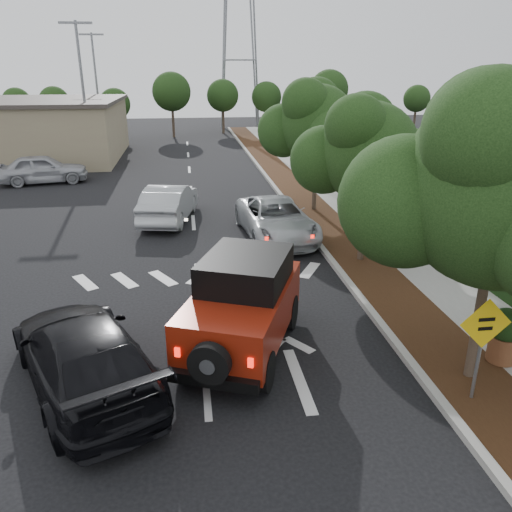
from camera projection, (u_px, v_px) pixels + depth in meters
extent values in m
plane|color=black|center=(206.00, 387.00, 10.49)|extent=(120.00, 120.00, 0.00)
cube|color=#9E9B93|center=(297.00, 217.00, 22.17)|extent=(0.20, 70.00, 0.15)
cube|color=black|center=(319.00, 216.00, 22.30)|extent=(1.80, 70.00, 0.12)
cube|color=gray|center=(360.00, 215.00, 22.55)|extent=(2.00, 70.00, 0.12)
cube|color=black|center=(390.00, 206.00, 22.61)|extent=(0.80, 70.00, 0.80)
cylinder|color=black|center=(226.00, 304.00, 13.17)|extent=(0.62, 0.93, 0.88)
cylinder|color=black|center=(289.00, 312.00, 12.77)|extent=(0.62, 0.93, 0.88)
cylinder|color=black|center=(187.00, 360.00, 10.68)|extent=(0.62, 0.93, 0.88)
cylinder|color=black|center=(264.00, 371.00, 10.28)|extent=(0.62, 0.93, 0.88)
cube|color=maroon|center=(242.00, 311.00, 11.51)|extent=(3.38, 4.50, 1.10)
cube|color=black|center=(246.00, 269.00, 11.49)|extent=(2.53, 2.76, 0.70)
cube|color=maroon|center=(259.00, 287.00, 12.94)|extent=(2.04, 1.71, 0.90)
cube|color=black|center=(213.00, 381.00, 9.77)|extent=(1.81, 0.90, 0.24)
cylinder|color=black|center=(209.00, 364.00, 9.46)|extent=(0.86, 0.54, 0.83)
cube|color=#FF190C|center=(177.00, 352.00, 9.83)|extent=(0.12, 0.08, 0.20)
cube|color=#FF190C|center=(251.00, 363.00, 9.48)|extent=(0.12, 0.08, 0.20)
imported|color=#B1B5B9|center=(276.00, 219.00, 19.48)|extent=(2.88, 5.54, 1.49)
imported|color=black|center=(84.00, 354.00, 10.26)|extent=(4.25, 5.82, 1.57)
imported|color=#AFB2B7|center=(169.00, 203.00, 21.63)|extent=(2.62, 5.08, 1.59)
imported|color=#ABACB3|center=(43.00, 169.00, 28.63)|extent=(5.13, 2.78, 1.66)
cylinder|color=slate|center=(479.00, 354.00, 9.63)|extent=(0.07, 0.07, 2.02)
cube|color=yellow|center=(486.00, 324.00, 9.36)|extent=(1.03, 0.03, 1.03)
cube|color=black|center=(487.00, 320.00, 9.31)|extent=(0.33, 0.01, 0.07)
cube|color=black|center=(485.00, 329.00, 9.38)|extent=(0.29, 0.01, 0.07)
cylinder|color=brown|center=(502.00, 348.00, 11.12)|extent=(0.68, 0.68, 0.61)
sphere|color=black|center=(507.00, 325.00, 10.91)|extent=(0.77, 0.77, 0.77)
imported|color=black|center=(507.00, 322.00, 10.88)|extent=(0.71, 0.63, 0.72)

